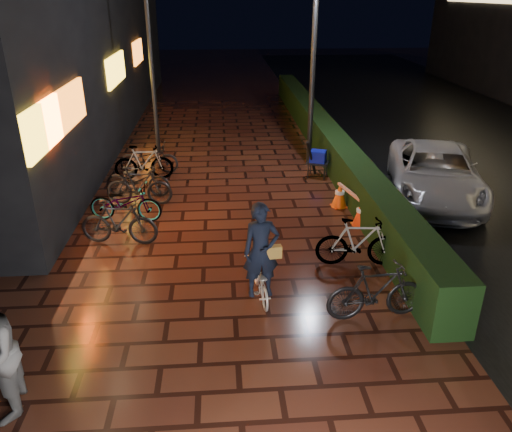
{
  "coord_description": "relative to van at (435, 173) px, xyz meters",
  "views": [
    {
      "loc": [
        -0.16,
        -7.93,
        4.93
      ],
      "look_at": [
        0.46,
        0.5,
        1.1
      ],
      "focal_mm": 35.0,
      "sensor_mm": 36.0,
      "label": 1
    }
  ],
  "objects": [
    {
      "name": "parked_bikes_storefront",
      "position": [
        -7.62,
        0.4,
        -0.19
      ],
      "size": [
        1.92,
        5.24,
        0.99
      ],
      "color": "black",
      "rests_on": "ground"
    },
    {
      "name": "cyclist",
      "position": [
        -4.85,
        -4.35,
        0.01
      ],
      "size": [
        0.68,
        1.3,
        1.81
      ],
      "color": "silver",
      "rests_on": "ground"
    },
    {
      "name": "traffic_barrier",
      "position": [
        -2.44,
        -1.0,
        -0.35
      ],
      "size": [
        0.64,
        1.52,
        0.62
      ],
      "color": "red",
      "rests_on": "ground"
    },
    {
      "name": "cart_assembly",
      "position": [
        -2.72,
        1.75,
        -0.09
      ],
      "size": [
        0.78,
        0.67,
        1.12
      ],
      "color": "black",
      "rests_on": "ground"
    },
    {
      "name": "lamp_post_hedge",
      "position": [
        -2.74,
        2.98,
        2.52
      ],
      "size": [
        0.55,
        0.18,
        5.77
      ],
      "color": "black",
      "rests_on": "ground"
    },
    {
      "name": "lamp_post_sf",
      "position": [
        -7.54,
        4.62,
        2.17
      ],
      "size": [
        0.49,
        0.18,
        5.14
      ],
      "color": "black",
      "rests_on": "ground"
    },
    {
      "name": "ground",
      "position": [
        -5.31,
        -3.78,
        -0.66
      ],
      "size": [
        80.0,
        80.0,
        0.0
      ],
      "primitive_type": "plane",
      "color": "#381911",
      "rests_on": "ground"
    },
    {
      "name": "hedge",
      "position": [
        -2.01,
        4.22,
        -0.16
      ],
      "size": [
        0.7,
        20.0,
        1.0
      ],
      "primitive_type": "cube",
      "color": "black",
      "rests_on": "ground"
    },
    {
      "name": "van",
      "position": [
        0.0,
        0.0,
        0.0
      ],
      "size": [
        3.41,
        5.13,
        1.31
      ],
      "primitive_type": "imported",
      "rotation": [
        0.0,
        0.0,
        -0.28
      ],
      "color": "#B5B4B9",
      "rests_on": "ground"
    },
    {
      "name": "parked_bikes_hedge",
      "position": [
        -2.95,
        -4.19,
        -0.16
      ],
      "size": [
        1.85,
        2.33,
        0.99
      ],
      "color": "black",
      "rests_on": "ground"
    }
  ]
}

